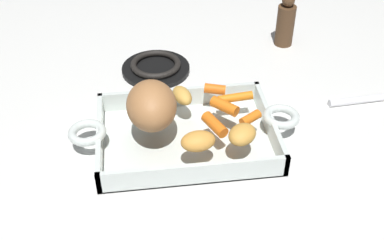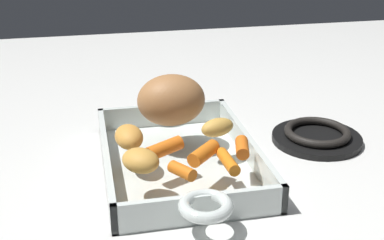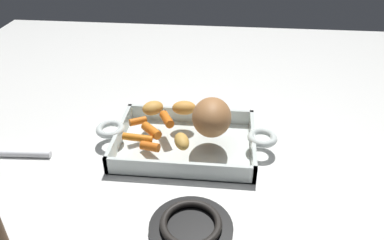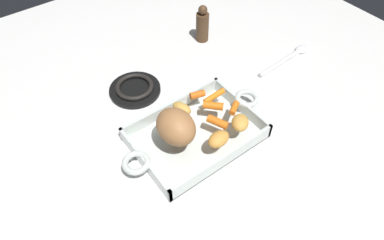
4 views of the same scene
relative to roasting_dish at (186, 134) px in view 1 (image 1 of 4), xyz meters
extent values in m
plane|color=silver|center=(0.00, 0.00, -0.02)|extent=(1.88, 1.88, 0.00)
cube|color=silver|center=(0.00, 0.00, -0.01)|extent=(0.34, 0.24, 0.01)
cube|color=silver|center=(0.00, 0.12, 0.01)|extent=(0.34, 0.01, 0.05)
cube|color=silver|center=(0.00, -0.12, 0.01)|extent=(0.34, 0.01, 0.05)
cube|color=silver|center=(0.17, 0.00, 0.01)|extent=(0.01, 0.24, 0.05)
cube|color=silver|center=(-0.17, 0.00, 0.01)|extent=(0.01, 0.24, 0.05)
torus|color=silver|center=(0.19, 0.00, 0.02)|extent=(0.07, 0.07, 0.02)
torus|color=silver|center=(-0.19, 0.00, 0.02)|extent=(0.07, 0.07, 0.02)
ellipsoid|color=#A97042|center=(0.06, 0.00, 0.08)|extent=(0.09, 0.12, 0.09)
cylinder|color=orange|center=(-0.11, -0.05, 0.04)|extent=(0.07, 0.02, 0.02)
cylinder|color=orange|center=(-0.07, -0.08, 0.04)|extent=(0.05, 0.03, 0.02)
cylinder|color=orange|center=(-0.05, 0.03, 0.04)|extent=(0.05, 0.06, 0.03)
cylinder|color=orange|center=(-0.12, 0.02, 0.04)|extent=(0.05, 0.04, 0.02)
cylinder|color=orange|center=(-0.08, -0.02, 0.04)|extent=(0.06, 0.06, 0.02)
ellipsoid|color=gold|center=(-0.09, 0.07, 0.05)|extent=(0.07, 0.07, 0.03)
ellipsoid|color=gold|center=(-0.01, 0.08, 0.05)|extent=(0.07, 0.05, 0.03)
ellipsoid|color=gold|center=(0.00, -0.06, 0.05)|extent=(0.05, 0.07, 0.03)
cylinder|color=black|center=(0.04, -0.26, -0.01)|extent=(0.16, 0.16, 0.01)
torus|color=black|center=(0.04, -0.26, 0.00)|extent=(0.12, 0.12, 0.01)
cylinder|color=white|center=(-0.42, -0.08, -0.01)|extent=(0.20, 0.03, 0.02)
cylinder|color=#4C331E|center=(-0.29, -0.35, 0.04)|extent=(0.05, 0.05, 0.10)
sphere|color=#4C331E|center=(-0.29, -0.35, 0.10)|extent=(0.03, 0.03, 0.03)
camera|label=1|loc=(0.08, 0.72, 0.61)|focal=45.21mm
camera|label=2|loc=(-0.74, 0.14, 0.39)|focal=48.11mm
camera|label=3|loc=(0.09, -0.75, 0.54)|focal=34.88mm
camera|label=4|loc=(0.36, 0.46, 0.73)|focal=31.74mm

